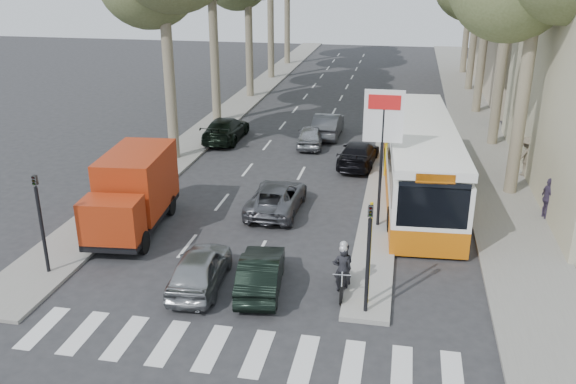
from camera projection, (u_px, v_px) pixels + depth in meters
name	position (u px, v px, depth m)	size (l,w,h in m)	color
ground	(272.00, 281.00, 20.46)	(120.00, 120.00, 0.00)	#28282B
sidewalk_right	(472.00, 115.00, 41.80)	(3.20, 70.00, 0.12)	gray
median_left	(249.00, 96.00, 47.52)	(2.40, 64.00, 0.12)	gray
traffic_island	(384.00, 177.00, 29.93)	(1.50, 26.00, 0.16)	gray
billboard	(382.00, 139.00, 23.13)	(1.50, 12.10, 5.60)	yellow
traffic_light_island	(369.00, 241.00, 17.62)	(0.16, 0.41, 3.60)	black
traffic_light_left	(39.00, 207.00, 20.01)	(0.16, 0.41, 3.60)	black
silver_hatchback	(200.00, 268.00, 19.92)	(1.56, 3.87, 1.32)	#94979B
dark_hatchback	(261.00, 272.00, 19.76)	(1.31, 3.75, 1.24)	black
queue_car_a	(277.00, 197.00, 25.94)	(2.05, 4.44, 1.23)	#54565C
queue_car_b	(358.00, 154.00, 31.62)	(1.77, 4.37, 1.27)	black
queue_car_c	(310.00, 136.00, 34.89)	(1.44, 3.59, 1.22)	#989A9F
queue_car_d	(328.00, 125.00, 36.83)	(1.50, 4.30, 1.42)	#494A50
queue_car_e	(226.00, 129.00, 35.96)	(1.95, 4.78, 1.39)	black
red_truck	(134.00, 191.00, 23.87)	(2.67, 5.88, 3.04)	black
city_bus	(419.00, 159.00, 27.14)	(3.59, 13.00, 3.39)	#CF620B
motorcycle	(343.00, 268.00, 19.69)	(0.74, 2.00, 1.70)	black
pedestrian_near	(548.00, 198.00, 24.83)	(1.01, 0.50, 1.73)	#443855
pedestrian_far	(526.00, 156.00, 29.75)	(1.25, 0.56, 1.94)	#685E4E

